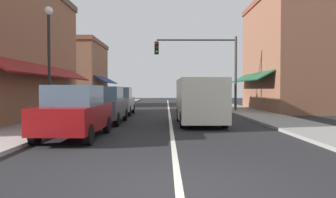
# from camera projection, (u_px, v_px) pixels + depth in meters

# --- Properties ---
(ground_plane) EXTENTS (80.00, 80.00, 0.00)m
(ground_plane) POSITION_uv_depth(u_px,v_px,m) (169.00, 113.00, 23.33)
(ground_plane) COLOR black
(sidewalk_left) EXTENTS (2.60, 56.00, 0.12)m
(sidewalk_left) POSITION_uv_depth(u_px,v_px,m) (91.00, 112.00, 23.30)
(sidewalk_left) COLOR #A39E99
(sidewalk_left) RESTS_ON ground
(sidewalk_right) EXTENTS (2.60, 56.00, 0.12)m
(sidewalk_right) POSITION_uv_depth(u_px,v_px,m) (247.00, 112.00, 23.36)
(sidewalk_right) COLOR gray
(sidewalk_right) RESTS_ON ground
(lane_center_stripe) EXTENTS (0.14, 52.00, 0.01)m
(lane_center_stripe) POSITION_uv_depth(u_px,v_px,m) (169.00, 112.00, 23.33)
(lane_center_stripe) COLOR silver
(lane_center_stripe) RESTS_ON ground
(storefront_right_block) EXTENTS (6.38, 10.20, 8.65)m
(storefront_right_block) POSITION_uv_depth(u_px,v_px,m) (291.00, 54.00, 25.26)
(storefront_right_block) COLOR brown
(storefront_right_block) RESTS_ON ground
(storefront_far_left) EXTENTS (6.74, 8.20, 6.44)m
(storefront_far_left) POSITION_uv_depth(u_px,v_px,m) (74.00, 74.00, 33.18)
(storefront_far_left) COLOR #8E5B42
(storefront_far_left) RESTS_ON ground
(parked_car_nearest_left) EXTENTS (1.85, 4.13, 1.77)m
(parked_car_nearest_left) POSITION_uv_depth(u_px,v_px,m) (75.00, 112.00, 10.98)
(parked_car_nearest_left) COLOR maroon
(parked_car_nearest_left) RESTS_ON ground
(parked_car_second_left) EXTENTS (1.82, 4.12, 1.77)m
(parked_car_second_left) POSITION_uv_depth(u_px,v_px,m) (105.00, 105.00, 15.90)
(parked_car_second_left) COLOR #4C5156
(parked_car_second_left) RESTS_ON ground
(parked_car_third_left) EXTENTS (1.82, 4.12, 1.77)m
(parked_car_third_left) POSITION_uv_depth(u_px,v_px,m) (119.00, 101.00, 21.27)
(parked_car_third_left) COLOR #B7BABF
(parked_car_third_left) RESTS_ON ground
(van_in_lane) EXTENTS (2.04, 5.20, 2.12)m
(van_in_lane) POSITION_uv_depth(u_px,v_px,m) (200.00, 100.00, 15.43)
(van_in_lane) COLOR beige
(van_in_lane) RESTS_ON ground
(traffic_signal_mast_arm) EXTENTS (5.94, 0.50, 5.44)m
(traffic_signal_mast_arm) POSITION_uv_depth(u_px,v_px,m) (206.00, 60.00, 23.74)
(traffic_signal_mast_arm) COLOR #333333
(traffic_signal_mast_arm) RESTS_ON ground
(street_lamp_left_near) EXTENTS (0.36, 0.36, 5.05)m
(street_lamp_left_near) POSITION_uv_depth(u_px,v_px,m) (49.00, 47.00, 13.64)
(street_lamp_left_near) COLOR black
(street_lamp_left_near) RESTS_ON ground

